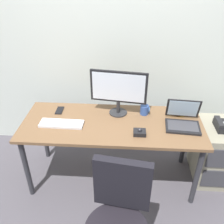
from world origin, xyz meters
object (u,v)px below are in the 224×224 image
at_px(monitor_main, 118,89).
at_px(file_cabinet, 216,152).
at_px(coffee_mug, 145,110).
at_px(cell_phone, 60,110).
at_px(laptop, 183,120).
at_px(keyboard, 62,123).
at_px(banana, 176,113).
at_px(desk_phone, 224,126).
at_px(trackball_mouse, 140,132).

bearing_deg(monitor_main, file_cabinet, -3.46).
relative_size(file_cabinet, coffee_mug, 6.45).
height_order(monitor_main, cell_phone, monitor_main).
relative_size(file_cabinet, laptop, 1.90).
relative_size(file_cabinet, keyboard, 1.52).
distance_m(keyboard, banana, 1.12).
distance_m(file_cabinet, keyboard, 1.63).
relative_size(desk_phone, trackball_mouse, 1.82).
bearing_deg(coffee_mug, keyboard, -162.89).
bearing_deg(keyboard, desk_phone, 5.88).
bearing_deg(trackball_mouse, desk_phone, 17.65).
distance_m(file_cabinet, desk_phone, 0.35).
relative_size(laptop, banana, 1.75).
xyz_separation_m(monitor_main, cell_phone, (-0.60, 0.00, -0.26)).
bearing_deg(banana, file_cabinet, -7.70).
bearing_deg(trackball_mouse, coffee_mug, 80.29).
xyz_separation_m(trackball_mouse, coffee_mug, (0.06, 0.35, 0.03)).
bearing_deg(cell_phone, file_cabinet, -3.08).
bearing_deg(file_cabinet, trackball_mouse, -161.50).
distance_m(monitor_main, coffee_mug, 0.34).
bearing_deg(cell_phone, laptop, -8.68).
height_order(file_cabinet, banana, banana).
height_order(coffee_mug, banana, coffee_mug).
xyz_separation_m(keyboard, cell_phone, (-0.08, 0.24, -0.01)).
relative_size(desk_phone, laptop, 0.60).
distance_m(desk_phone, coffee_mug, 0.78).
height_order(coffee_mug, cell_phone, coffee_mug).
bearing_deg(laptop, cell_phone, 172.05).
bearing_deg(coffee_mug, laptop, -25.77).
height_order(file_cabinet, coffee_mug, coffee_mug).
xyz_separation_m(file_cabinet, banana, (-0.47, 0.06, 0.42)).
distance_m(trackball_mouse, banana, 0.50).
height_order(keyboard, coffee_mug, coffee_mug).
bearing_deg(laptop, banana, 102.46).
height_order(keyboard, laptop, laptop).
height_order(cell_phone, banana, banana).
distance_m(laptop, banana, 0.17).
bearing_deg(laptop, trackball_mouse, -156.19).
distance_m(monitor_main, trackball_mouse, 0.47).
relative_size(desk_phone, cell_phone, 1.41).
bearing_deg(keyboard, monitor_main, 24.68).
bearing_deg(coffee_mug, banana, -0.34).
bearing_deg(laptop, file_cabinet, 13.22).
bearing_deg(keyboard, file_cabinet, 6.45).
bearing_deg(keyboard, coffee_mug, 17.11).
height_order(desk_phone, cell_phone, cell_phone).
bearing_deg(cell_phone, desk_phone, -3.67).
height_order(monitor_main, trackball_mouse, monitor_main).
relative_size(desk_phone, coffee_mug, 2.04).
bearing_deg(desk_phone, laptop, -168.65).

